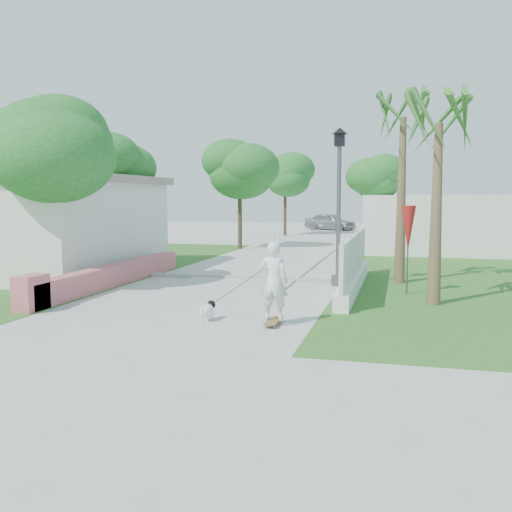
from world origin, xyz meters
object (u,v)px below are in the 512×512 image
(dog, at_px, (208,310))
(parked_car, at_px, (330,222))
(street_lamp, at_px, (339,200))
(skateboarder, at_px, (261,283))
(patio_umbrella, at_px, (408,230))
(bollard, at_px, (278,249))

(dog, xyz_separation_m, parked_car, (-1.42, 31.95, 0.44))
(street_lamp, bearing_deg, skateboarder, -100.22)
(parked_car, bearing_deg, dog, -153.88)
(street_lamp, distance_m, dog, 6.08)
(dog, bearing_deg, skateboarder, 6.01)
(patio_umbrella, distance_m, skateboarder, 5.22)
(bollard, distance_m, patio_umbrella, 7.25)
(dog, bearing_deg, street_lamp, 75.30)
(patio_umbrella, relative_size, skateboarder, 1.34)
(patio_umbrella, height_order, parked_car, patio_umbrella)
(dog, relative_size, parked_car, 0.15)
(skateboarder, xyz_separation_m, dog, (-1.12, 0.02, -0.59))
(patio_umbrella, bearing_deg, dog, -132.95)
(bollard, height_order, parked_car, parked_car)
(patio_umbrella, xyz_separation_m, skateboarder, (-2.85, -4.29, -0.87))
(bollard, height_order, skateboarder, skateboarder)
(skateboarder, relative_size, dog, 2.88)
(bollard, height_order, patio_umbrella, patio_umbrella)
(street_lamp, distance_m, patio_umbrella, 2.27)
(street_lamp, distance_m, parked_car, 26.97)
(skateboarder, bearing_deg, dog, 5.20)
(bollard, height_order, dog, bollard)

